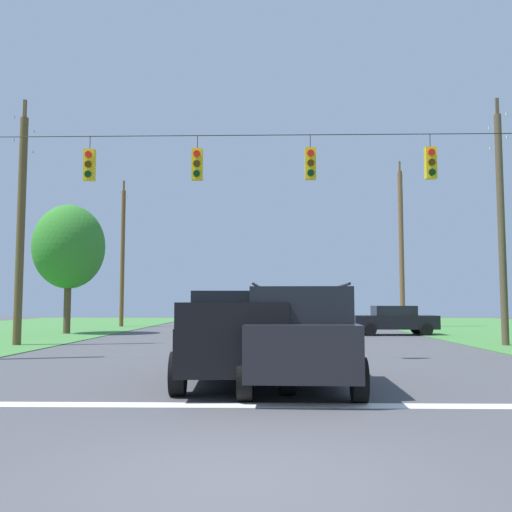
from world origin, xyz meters
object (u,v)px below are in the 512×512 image
Objects in this scene: pickup_truck at (234,336)px; distant_car_oncoming at (394,320)px; utility_pole_far_right at (401,245)px; utility_pole_far_left at (123,256)px; overhead_signal_span at (254,223)px; utility_pole_mid_right at (501,221)px; distant_car_crossing_white at (206,317)px; tree_roadside_far_right at (69,247)px; utility_pole_mid_left at (21,224)px; suv_black at (300,334)px.

pickup_truck is 1.27× the size of distant_car_oncoming.
utility_pole_far_left is (-19.40, 0.32, -0.67)m from utility_pole_far_right.
overhead_signal_span is 4.12× the size of distant_car_oncoming.
utility_pole_mid_right is at bearing -40.29° from utility_pole_far_left.
tree_roadside_far_right is (-7.12, -3.66, 3.91)m from distant_car_crossing_white.
tree_roadside_far_right is at bearing -94.02° from utility_pole_far_left.
distant_car_crossing_white is at bearing 62.24° from utility_pole_mid_left.
distant_car_oncoming is 0.44× the size of utility_pole_mid_left.
tree_roadside_far_right is (-0.95, 8.05, -0.15)m from utility_pole_mid_left.
utility_pole_far_right is 21.77m from tree_roadside_far_right.
utility_pole_mid_right is (10.02, 9.96, 3.97)m from pickup_truck.
tree_roadside_far_right is at bearing 121.68° from suv_black.
suv_black is at bearing -68.36° from utility_pole_far_left.
utility_pole_mid_right is 0.97× the size of utility_pole_far_left.
utility_pole_far_right reaches higher than overhead_signal_span.
utility_pole_mid_left is (-19.07, -16.54, -0.78)m from utility_pole_far_right.
suv_black is 15.45m from utility_pole_mid_left.
utility_pole_far_left reaches higher than distant_car_crossing_white.
distant_car_oncoming is (5.89, 18.12, -0.27)m from suv_black.
pickup_truck is at bearing -81.96° from distant_car_crossing_white.
overhead_signal_span is 11.02m from utility_pole_mid_left.
utility_pole_far_left is (-16.79, 9.35, 4.18)m from distant_car_oncoming.
utility_pole_mid_right reaches higher than suv_black.
suv_black is at bearing -128.37° from utility_pole_mid_right.
utility_pole_mid_right reaches higher than utility_pole_mid_left.
utility_pole_mid_right is at bearing -69.19° from distant_car_oncoming.
pickup_truck is at bearing -46.47° from utility_pole_mid_left.
distant_car_crossing_white is 14.61m from utility_pole_far_right.
distant_car_oncoming is at bearing -1.78° from tree_roadside_far_right.
overhead_signal_span is 11.35m from utility_pole_mid_right.
utility_pole_far_right is (-0.13, 16.25, 0.69)m from utility_pole_mid_right.
tree_roadside_far_right is (-17.41, 0.54, 3.91)m from distant_car_oncoming.
overhead_signal_span is 1.79× the size of utility_pole_mid_right.
pickup_truck is 21.59m from distant_car_crossing_white.
distant_car_crossing_white is 0.63× the size of tree_roadside_far_right.
tree_roadside_far_right is at bearing 96.75° from utility_pole_mid_left.
suv_black is at bearing -107.40° from utility_pole_far_right.
overhead_signal_span is at bearing -79.04° from distant_car_crossing_white.
suv_black is 0.69× the size of tree_roadside_far_right.
suv_black is 29.81m from utility_pole_far_left.
utility_pole_mid_left is (-9.18, 9.67, 3.88)m from pickup_truck.
utility_pole_mid_left is (-6.16, -11.71, 4.06)m from distant_car_crossing_white.
utility_pole_far_left is at bearing 111.64° from suv_black.
utility_pole_far_right is 1.12× the size of utility_pole_far_left.
suv_black is at bearing -34.36° from pickup_truck.
utility_pole_far_left is (-9.84, 22.38, 0.93)m from overhead_signal_span.
utility_pole_mid_left is at bearing -117.76° from distant_car_crossing_white.
pickup_truck reaches higher than distant_car_oncoming.
distant_car_oncoming is (7.27, 17.18, -0.18)m from pickup_truck.
utility_pole_mid_right is 16.26m from utility_pole_far_right.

